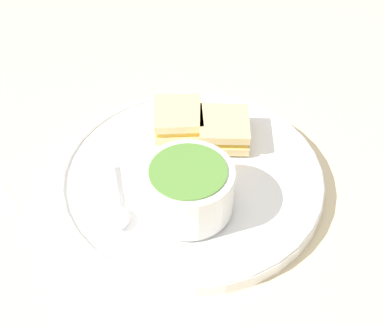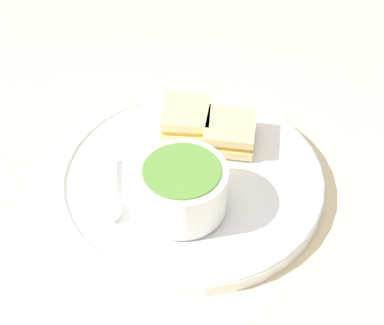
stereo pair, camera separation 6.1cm
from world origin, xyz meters
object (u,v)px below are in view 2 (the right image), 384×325
Objects in this scene: spoon at (112,206)px; soup_bowl at (182,188)px; sandwich_half_far at (184,118)px; sandwich_half_near at (230,132)px.

soup_bowl is at bearing 88.39° from spoon.
sandwich_half_far is (-0.10, -0.14, 0.01)m from spoon.
soup_bowl is 1.31× the size of sandwich_half_far.
sandwich_half_far reaches higher than spoon.
soup_bowl is 1.25× the size of sandwich_half_near.
sandwich_half_near is at bearing -123.73° from soup_bowl.
sandwich_half_near is (-0.16, -0.11, 0.01)m from spoon.
sandwich_half_far is at bearing 145.96° from spoon.
spoon is (0.08, -0.00, -0.03)m from soup_bowl.
sandwich_half_near is 0.07m from sandwich_half_far.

